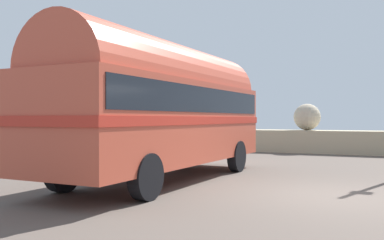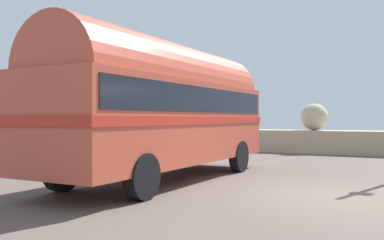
# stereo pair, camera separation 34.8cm
# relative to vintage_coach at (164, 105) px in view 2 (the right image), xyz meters

# --- Properties ---
(ground) EXTENTS (32.00, 26.00, 0.02)m
(ground) POSITION_rel_vintage_coach_xyz_m (4.37, -0.46, -2.04)
(ground) COLOR brown
(breakwater) EXTENTS (31.36, 1.93, 2.41)m
(breakwater) POSITION_rel_vintage_coach_xyz_m (4.27, 11.35, -1.39)
(breakwater) COLOR tan
(breakwater) RESTS_ON ground
(vintage_coach) EXTENTS (2.61, 8.64, 3.70)m
(vintage_coach) POSITION_rel_vintage_coach_xyz_m (0.00, 0.00, 0.00)
(vintage_coach) COLOR black
(vintage_coach) RESTS_ON ground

